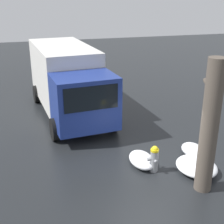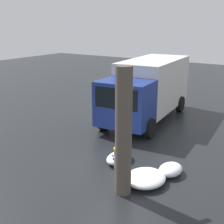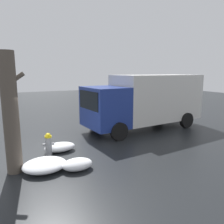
{
  "view_description": "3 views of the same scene",
  "coord_description": "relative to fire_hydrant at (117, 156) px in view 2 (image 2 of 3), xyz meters",
  "views": [
    {
      "loc": [
        -8.1,
        3.73,
        5.51
      ],
      "look_at": [
        2.42,
        0.73,
        1.25
      ],
      "focal_mm": 50.0,
      "sensor_mm": 36.0,
      "label": 1
    },
    {
      "loc": [
        -8.65,
        -5.44,
        5.14
      ],
      "look_at": [
        2.25,
        1.71,
        1.3
      ],
      "focal_mm": 50.0,
      "sensor_mm": 36.0,
      "label": 2
    },
    {
      "loc": [
        -1.43,
        -8.57,
        3.29
      ],
      "look_at": [
        3.53,
        1.4,
        1.24
      ],
      "focal_mm": 35.0,
      "sensor_mm": 36.0,
      "label": 3
    }
  ],
  "objects": [
    {
      "name": "ground_plane",
      "position": [
        -0.0,
        -0.0,
        -0.47
      ],
      "size": [
        60.0,
        60.0,
        0.0
      ],
      "primitive_type": "plane",
      "color": "black"
    },
    {
      "name": "fire_hydrant",
      "position": [
        0.0,
        0.0,
        0.0
      ],
      "size": [
        0.47,
        0.37,
        0.91
      ],
      "rotation": [
        0.0,
        0.0,
        1.45
      ],
      "color": "gray",
      "rests_on": "ground_plane"
    },
    {
      "name": "delivery_truck",
      "position": [
        6.02,
        1.86,
        1.23
      ],
      "size": [
        7.36,
        3.2,
        3.12
      ],
      "rotation": [
        0.0,
        0.0,
        1.66
      ],
      "color": "navy",
      "rests_on": "ground_plane"
    },
    {
      "name": "tree_trunk",
      "position": [
        -1.28,
        -1.02,
        1.51
      ],
      "size": [
        0.76,
        0.5,
        3.94
      ],
      "color": "brown",
      "rests_on": "ground_plane"
    },
    {
      "name": "snow_pile_curbside",
      "position": [
        0.62,
        -1.79,
        -0.28
      ],
      "size": [
        1.05,
        0.76,
        0.38
      ],
      "color": "white",
      "rests_on": "ground_plane"
    },
    {
      "name": "snow_pile_by_tree",
      "position": [
        -0.38,
        -1.34,
        -0.29
      ],
      "size": [
        1.47,
        1.29,
        0.37
      ],
      "color": "white",
      "rests_on": "ground_plane"
    },
    {
      "name": "snow_pile_by_hydrant",
      "position": [
        0.5,
        0.23,
        -0.29
      ],
      "size": [
        1.27,
        0.79,
        0.36
      ],
      "color": "white",
      "rests_on": "ground_plane"
    }
  ]
}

